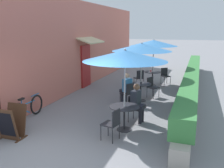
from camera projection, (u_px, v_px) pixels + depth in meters
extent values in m
plane|color=gray|center=(55.00, 158.00, 5.80)|extent=(120.00, 120.00, 0.00)
cube|color=#C66B5B|center=(89.00, 44.00, 13.13)|extent=(0.24, 15.16, 4.20)
cube|color=maroon|center=(86.00, 66.00, 12.61)|extent=(0.08, 0.96, 2.10)
cube|color=beige|center=(91.00, 40.00, 12.22)|extent=(0.78, 1.80, 0.30)
cube|color=gray|center=(191.00, 87.00, 11.74)|extent=(0.44, 14.16, 0.45)
cube|color=#387A3D|center=(192.00, 76.00, 11.63)|extent=(0.60, 13.45, 0.56)
cylinder|color=#28282D|center=(124.00, 129.00, 7.36)|extent=(0.44, 0.44, 0.02)
cylinder|color=#28282D|center=(124.00, 118.00, 7.29)|extent=(0.06, 0.06, 0.71)
cylinder|color=#28282D|center=(124.00, 107.00, 7.21)|extent=(0.88, 0.88, 0.02)
cylinder|color=#B7B7BC|center=(125.00, 92.00, 7.11)|extent=(0.04, 0.04, 2.30)
cone|color=#387ABC|center=(125.00, 56.00, 6.88)|extent=(2.37, 2.37, 0.30)
sphere|color=#B7B7BC|center=(125.00, 50.00, 6.85)|extent=(0.07, 0.07, 0.07)
cube|color=#232328|center=(136.00, 108.00, 7.91)|extent=(0.48, 0.48, 0.04)
cube|color=#232328|center=(131.00, 101.00, 7.96)|extent=(0.11, 0.38, 0.42)
cylinder|color=#232328|center=(139.00, 118.00, 7.72)|extent=(0.02, 0.02, 0.45)
cylinder|color=#232328|center=(144.00, 114.00, 8.02)|extent=(0.02, 0.02, 0.45)
cylinder|color=#232328|center=(128.00, 116.00, 7.91)|extent=(0.02, 0.02, 0.45)
cylinder|color=#232328|center=(134.00, 112.00, 8.20)|extent=(0.02, 0.02, 0.45)
cylinder|color=#23232D|center=(140.00, 116.00, 7.80)|extent=(0.11, 0.11, 0.47)
cylinder|color=#23232D|center=(142.00, 115.00, 7.94)|extent=(0.11, 0.11, 0.47)
cube|color=#23232D|center=(139.00, 106.00, 7.85)|extent=(0.42, 0.37, 0.12)
cube|color=#282D38|center=(136.00, 98.00, 7.85)|extent=(0.29, 0.38, 0.50)
sphere|color=brown|center=(137.00, 87.00, 7.76)|extent=(0.20, 0.20, 0.20)
cube|color=#232328|center=(110.00, 124.00, 6.62)|extent=(0.48, 0.48, 0.04)
cube|color=#232328|center=(116.00, 118.00, 6.48)|extent=(0.11, 0.38, 0.42)
cylinder|color=#232328|center=(108.00, 128.00, 6.91)|extent=(0.02, 0.02, 0.45)
cylinder|color=#232328|center=(101.00, 133.00, 6.61)|extent=(0.02, 0.02, 0.45)
cylinder|color=#232328|center=(119.00, 131.00, 6.73)|extent=(0.02, 0.02, 0.45)
cylinder|color=#232328|center=(112.00, 136.00, 6.43)|extent=(0.02, 0.02, 0.45)
cylinder|color=#28282D|center=(140.00, 100.00, 10.29)|extent=(0.44, 0.44, 0.02)
cylinder|color=#28282D|center=(141.00, 92.00, 10.21)|extent=(0.06, 0.06, 0.71)
cylinder|color=#28282D|center=(141.00, 84.00, 10.13)|extent=(0.88, 0.88, 0.02)
cylinder|color=#B7B7BC|center=(141.00, 73.00, 10.04)|extent=(0.04, 0.04, 2.30)
cone|color=#387ABC|center=(142.00, 47.00, 9.80)|extent=(2.37, 2.37, 0.30)
sphere|color=#B7B7BC|center=(142.00, 43.00, 9.77)|extent=(0.07, 0.07, 0.07)
cube|color=#232328|center=(127.00, 93.00, 9.70)|extent=(0.55, 0.55, 0.04)
cube|color=#232328|center=(130.00, 89.00, 9.52)|extent=(0.22, 0.34, 0.42)
cylinder|color=#232328|center=(127.00, 97.00, 10.00)|extent=(0.02, 0.02, 0.45)
cylinder|color=#232328|center=(120.00, 99.00, 9.77)|extent=(0.02, 0.02, 0.45)
cylinder|color=#232328|center=(133.00, 99.00, 9.73)|extent=(0.02, 0.02, 0.45)
cylinder|color=#232328|center=(126.00, 101.00, 9.51)|extent=(0.02, 0.02, 0.45)
cylinder|color=#23232D|center=(125.00, 97.00, 9.93)|extent=(0.11, 0.11, 0.47)
cylinder|color=#23232D|center=(122.00, 98.00, 9.83)|extent=(0.11, 0.11, 0.47)
cube|color=#23232D|center=(125.00, 91.00, 9.75)|extent=(0.46, 0.44, 0.12)
cube|color=teal|center=(127.00, 85.00, 9.61)|extent=(0.36, 0.40, 0.50)
sphere|color=tan|center=(127.00, 76.00, 9.55)|extent=(0.20, 0.20, 0.20)
cube|color=#232328|center=(153.00, 87.00, 10.68)|extent=(0.55, 0.55, 0.04)
cube|color=#232328|center=(150.00, 82.00, 10.77)|extent=(0.22, 0.34, 0.42)
cylinder|color=#232328|center=(153.00, 94.00, 10.48)|extent=(0.02, 0.02, 0.45)
cylinder|color=#232328|center=(159.00, 93.00, 10.71)|extent=(0.02, 0.02, 0.45)
cylinder|color=#232328|center=(147.00, 92.00, 10.75)|extent=(0.02, 0.02, 0.45)
cylinder|color=#232328|center=(153.00, 91.00, 10.98)|extent=(0.02, 0.02, 0.45)
cylinder|color=#232328|center=(141.00, 83.00, 10.03)|extent=(0.07, 0.07, 0.09)
cylinder|color=#28282D|center=(152.00, 85.00, 13.00)|extent=(0.44, 0.44, 0.02)
cylinder|color=#28282D|center=(152.00, 79.00, 12.92)|extent=(0.06, 0.06, 0.71)
cylinder|color=#28282D|center=(153.00, 72.00, 12.84)|extent=(0.88, 0.88, 0.02)
cylinder|color=#B7B7BC|center=(153.00, 64.00, 12.74)|extent=(0.04, 0.04, 2.30)
cone|color=#387ABC|center=(154.00, 43.00, 12.51)|extent=(2.37, 2.37, 0.30)
sphere|color=#B7B7BC|center=(154.00, 40.00, 12.48)|extent=(0.07, 0.07, 0.07)
cube|color=#232328|center=(166.00, 76.00, 13.13)|extent=(0.56, 0.56, 0.04)
cube|color=#232328|center=(164.00, 72.00, 13.26)|extent=(0.32, 0.25, 0.42)
cylinder|color=#232328|center=(164.00, 81.00, 12.96)|extent=(0.02, 0.02, 0.45)
cylinder|color=#232328|center=(170.00, 81.00, 13.07)|extent=(0.02, 0.02, 0.45)
cylinder|color=#232328|center=(161.00, 80.00, 13.29)|extent=(0.02, 0.02, 0.45)
cylinder|color=#232328|center=(167.00, 79.00, 13.40)|extent=(0.02, 0.02, 0.45)
cube|color=#232328|center=(139.00, 78.00, 12.67)|extent=(0.56, 0.56, 0.04)
cube|color=#232328|center=(140.00, 75.00, 12.45)|extent=(0.32, 0.25, 0.42)
cylinder|color=#232328|center=(140.00, 81.00, 12.94)|extent=(0.02, 0.02, 0.45)
cylinder|color=#232328|center=(134.00, 82.00, 12.83)|extent=(0.02, 0.02, 0.45)
cylinder|color=#232328|center=(143.00, 83.00, 12.60)|extent=(0.02, 0.02, 0.45)
cylinder|color=#232328|center=(137.00, 83.00, 12.50)|extent=(0.02, 0.02, 0.45)
cylinder|color=#B73D3D|center=(151.00, 71.00, 12.81)|extent=(0.07, 0.07, 0.09)
torus|color=black|center=(37.00, 105.00, 8.65)|extent=(0.08, 0.69, 0.69)
torus|color=black|center=(18.00, 114.00, 7.71)|extent=(0.08, 0.69, 0.69)
cylinder|color=#236BA8|center=(27.00, 103.00, 8.14)|extent=(0.07, 0.79, 0.04)
cylinder|color=#236BA8|center=(24.00, 110.00, 8.02)|extent=(0.06, 0.58, 0.38)
cylinder|color=#236BA8|center=(22.00, 103.00, 7.86)|extent=(0.04, 0.04, 0.24)
cube|color=black|center=(21.00, 99.00, 7.83)|extent=(0.11, 0.22, 0.05)
cylinder|color=#236BA8|center=(35.00, 95.00, 8.54)|extent=(0.05, 0.46, 0.03)
cube|color=#422819|center=(16.00, 120.00, 6.91)|extent=(0.61, 0.24, 0.91)
cube|color=black|center=(17.00, 119.00, 6.92)|extent=(0.50, 0.17, 0.68)
cube|color=#422819|center=(6.00, 125.00, 6.54)|extent=(0.61, 0.24, 0.91)
cube|color=black|center=(6.00, 124.00, 6.52)|extent=(0.50, 0.17, 0.68)
cube|color=#422819|center=(21.00, 139.00, 6.74)|extent=(0.07, 0.48, 0.02)
cube|color=#422819|center=(4.00, 136.00, 6.91)|extent=(0.07, 0.48, 0.02)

